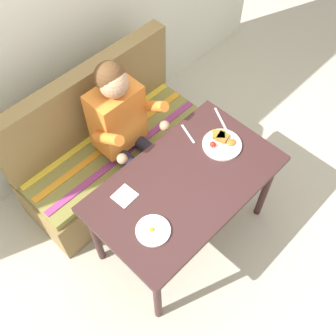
# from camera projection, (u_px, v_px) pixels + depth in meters

# --- Properties ---
(ground_plane) EXTENTS (8.00, 8.00, 0.00)m
(ground_plane) POSITION_uv_depth(u_px,v_px,m) (182.00, 233.00, 3.05)
(ground_plane) COLOR #BDB8A2
(back_wall) EXTENTS (4.40, 0.10, 2.60)m
(back_wall) POSITION_uv_depth(u_px,v_px,m) (38.00, 9.00, 2.48)
(back_wall) COLOR silver
(back_wall) RESTS_ON ground
(table) EXTENTS (1.20, 0.70, 0.73)m
(table) POSITION_uv_depth(u_px,v_px,m) (185.00, 188.00, 2.52)
(table) COLOR #3C2221
(table) RESTS_ON ground
(couch) EXTENTS (1.44, 0.56, 1.00)m
(couch) POSITION_uv_depth(u_px,v_px,m) (110.00, 150.00, 3.08)
(couch) COLOR olive
(couch) RESTS_ON ground
(person) EXTENTS (0.45, 0.61, 1.21)m
(person) POSITION_uv_depth(u_px,v_px,m) (124.00, 125.00, 2.69)
(person) COLOR orange
(person) RESTS_ON ground
(plate_breakfast) EXTENTS (0.25, 0.25, 0.05)m
(plate_breakfast) POSITION_uv_depth(u_px,v_px,m) (222.00, 143.00, 2.60)
(plate_breakfast) COLOR white
(plate_breakfast) RESTS_ON table
(plate_eggs) EXTENTS (0.20, 0.20, 0.04)m
(plate_eggs) POSITION_uv_depth(u_px,v_px,m) (153.00, 230.00, 2.26)
(plate_eggs) COLOR white
(plate_eggs) RESTS_ON table
(napkin) EXTENTS (0.13, 0.13, 0.01)m
(napkin) POSITION_uv_depth(u_px,v_px,m) (125.00, 196.00, 2.39)
(napkin) COLOR silver
(napkin) RESTS_ON table
(fork) EXTENTS (0.07, 0.17, 0.00)m
(fork) POSITION_uv_depth(u_px,v_px,m) (188.00, 134.00, 2.66)
(fork) COLOR silver
(fork) RESTS_ON table
(knife) EXTENTS (0.11, 0.18, 0.00)m
(knife) POSITION_uv_depth(u_px,v_px,m) (220.00, 119.00, 2.73)
(knife) COLOR silver
(knife) RESTS_ON table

